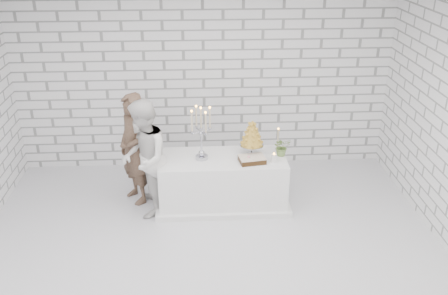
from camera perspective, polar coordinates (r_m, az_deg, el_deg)
ground at (r=6.47m, az=-1.65°, el=-11.71°), size 6.00×5.00×0.01m
ceiling at (r=5.26m, az=-2.06°, el=15.49°), size 6.00×5.00×0.01m
wall_back at (r=8.05m, az=-2.33°, el=7.84°), size 6.00×0.01×3.00m
wall_front at (r=3.58m, az=-0.66°, el=-16.30°), size 6.00×0.01×3.00m
cake_table at (r=7.24m, az=-0.16°, el=-3.85°), size 1.80×0.80×0.75m
groom at (r=7.26m, az=-10.28°, el=-0.18°), size 0.66×0.72×1.66m
bride at (r=6.93m, az=-9.14°, el=-1.29°), size 0.69×0.85×1.68m
candelabra at (r=6.88m, az=-2.62°, el=1.62°), size 0.40×0.40×0.78m
croquembouche at (r=7.05m, az=3.20°, el=1.10°), size 0.37×0.37×0.54m
chocolate_cake at (r=6.94m, az=3.22°, el=-1.37°), size 0.39×0.31×0.08m
pillar_candle at (r=6.96m, az=5.72°, el=-1.21°), size 0.10×0.10×0.12m
extra_taper at (r=7.30m, az=6.18°, el=0.92°), size 0.07×0.07×0.32m
flowers at (r=7.14m, az=6.65°, el=0.09°), size 0.26×0.23×0.27m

